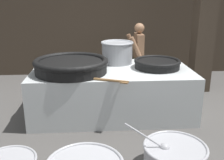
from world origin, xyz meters
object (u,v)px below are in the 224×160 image
object	(u,v)px
giant_wok_near	(71,65)
prep_bowl_vegetables	(174,157)
giant_wok_far	(157,63)
cook	(138,56)
stock_pot	(117,52)

from	to	relation	value
giant_wok_near	prep_bowl_vegetables	world-z (taller)	giant_wok_near
giant_wok_far	cook	size ratio (longest dim) A/B	0.54
stock_pot	cook	distance (m)	0.87
prep_bowl_vegetables	giant_wok_near	bearing A→B (deg)	129.74
cook	prep_bowl_vegetables	xyz separation A→B (m)	(-0.00, -2.97, -0.67)
giant_wok_far	prep_bowl_vegetables	bearing A→B (deg)	-95.48
prep_bowl_vegetables	cook	bearing A→B (deg)	89.97
giant_wok_near	cook	size ratio (longest dim) A/B	0.82
stock_pot	giant_wok_near	bearing A→B (deg)	-143.87
giant_wok_far	cook	xyz separation A→B (m)	(-0.18, 1.09, -0.09)
cook	stock_pot	bearing A→B (deg)	49.25
cook	prep_bowl_vegetables	world-z (taller)	cook
giant_wok_near	prep_bowl_vegetables	xyz separation A→B (m)	(1.41, -1.69, -0.80)
giant_wok_near	stock_pot	bearing A→B (deg)	36.13
giant_wok_near	giant_wok_far	distance (m)	1.60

